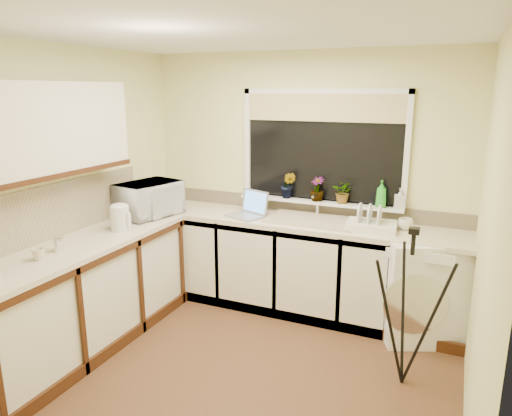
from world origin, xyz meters
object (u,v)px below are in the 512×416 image
object	(u,v)px
steel_jar	(58,245)
soap_bottle_green	(381,194)
microwave	(149,199)
plant_d	(343,192)
plant_c	(317,189)
cup_left	(38,254)
dish_rack	(371,226)
washing_machine	(419,286)
laptop	(249,209)
cup_back	(406,224)
kettle	(120,219)
plant_b	(288,185)
tripod	(408,308)
soap_bottle_clear	(400,198)

from	to	relation	value
steel_jar	soap_bottle_green	size ratio (longest dim) A/B	0.41
microwave	plant_d	xyz separation A→B (m)	(1.74, 0.64, 0.09)
plant_c	cup_left	distance (m)	2.48
dish_rack	soap_bottle_green	xyz separation A→B (m)	(0.03, 0.23, 0.24)
washing_machine	cup_left	size ratio (longest dim) A/B	9.68
laptop	steel_jar	xyz separation A→B (m)	(-0.90, -1.52, -0.01)
microwave	cup_back	distance (m)	2.39
kettle	laptop	bearing A→B (deg)	47.13
plant_b	plant_d	distance (m)	0.55
laptop	plant_c	size ratio (longest dim) A/B	1.76
plant_b	plant_c	size ratio (longest dim) A/B	1.11
plant_d	soap_bottle_green	distance (m)	0.35
laptop	dish_rack	world-z (taller)	laptop
soap_bottle_green	plant_d	bearing A→B (deg)	176.99
washing_machine	soap_bottle_green	world-z (taller)	soap_bottle_green
microwave	plant_d	distance (m)	1.86
washing_machine	steel_jar	size ratio (longest dim) A/B	8.81
kettle	plant_c	bearing A→B (deg)	39.08
tripod	soap_bottle_clear	world-z (taller)	soap_bottle_clear
tripod	soap_bottle_clear	distance (m)	1.23
laptop	plant_d	distance (m)	0.91
plant_d	cup_left	xyz separation A→B (m)	(-1.73, -1.99, -0.21)
kettle	tripod	bearing A→B (deg)	2.36
soap_bottle_green	tripod	bearing A→B (deg)	-69.38
laptop	soap_bottle_green	world-z (taller)	soap_bottle_green
microwave	tripod	bearing A→B (deg)	-87.19
steel_jar	plant_d	bearing A→B (deg)	45.71
laptop	tripod	distance (m)	1.81
soap_bottle_green	soap_bottle_clear	xyz separation A→B (m)	(0.16, 0.03, -0.03)
dish_rack	soap_bottle_clear	bearing A→B (deg)	48.68
steel_jar	plant_b	bearing A→B (deg)	56.13
microwave	soap_bottle_clear	xyz separation A→B (m)	(2.26, 0.65, 0.08)
kettle	tripod	size ratio (longest dim) A/B	0.18
laptop	cup_back	distance (m)	1.45
dish_rack	cup_back	distance (m)	0.30
kettle	soap_bottle_green	size ratio (longest dim) A/B	0.86
tripod	cup_left	xyz separation A→B (m)	(-2.47, -0.93, 0.35)
plant_d	laptop	bearing A→B (deg)	-162.33
steel_jar	cup_back	bearing A→B (deg)	35.16
microwave	plant_c	distance (m)	1.62
tripod	plant_b	bearing A→B (deg)	153.89
washing_machine	dish_rack	distance (m)	0.66
laptop	plant_c	bearing A→B (deg)	45.83
steel_jar	soap_bottle_green	world-z (taller)	soap_bottle_green
plant_b	plant_d	size ratio (longest dim) A/B	1.22
kettle	steel_jar	bearing A→B (deg)	-96.38
laptop	soap_bottle_green	size ratio (longest dim) A/B	1.66
tripod	washing_machine	bearing A→B (deg)	101.88
soap_bottle_clear	plant_c	bearing A→B (deg)	-178.56
dish_rack	steel_jar	size ratio (longest dim) A/B	4.21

